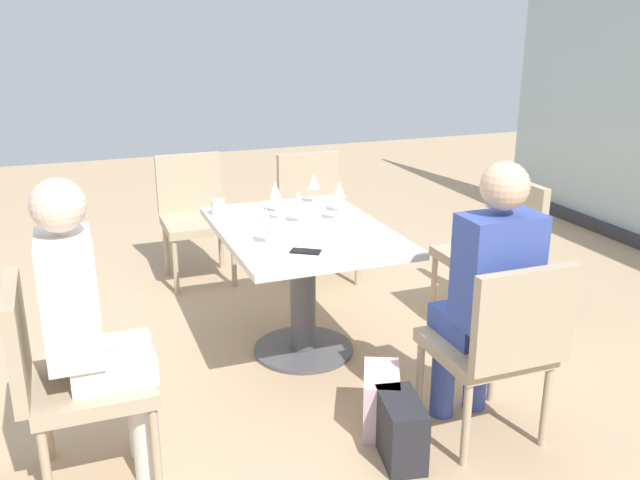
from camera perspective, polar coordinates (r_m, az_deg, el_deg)
ground_plane at (r=3.97m, az=-1.37°, el=-9.12°), size 12.00×12.00×0.00m
dining_table_main at (r=3.75m, az=-1.43°, el=-1.80°), size 1.21×0.86×0.73m
chair_far_right at (r=3.06m, az=14.50°, el=-8.05°), size 0.50×0.46×0.87m
chair_front_right at (r=2.90m, az=-20.27°, el=-10.13°), size 0.46×0.50×0.87m
chair_far_left at (r=4.92m, az=-0.35°, el=2.58°), size 0.50×0.46×0.87m
chair_side_end at (r=4.97m, az=-10.31°, el=2.44°), size 0.50×0.46×0.87m
chair_near_window at (r=4.31m, az=14.33°, el=-0.27°), size 0.46×0.51×0.87m
person_far_right at (r=3.06m, az=13.64°, el=-3.81°), size 0.39×0.34×1.26m
person_front_right at (r=2.81m, az=-18.50°, el=-6.23°), size 0.34×0.39×1.26m
wine_glass_0 at (r=3.40m, az=-4.47°, el=1.77°), size 0.07×0.07×0.18m
wine_glass_1 at (r=3.79m, az=-3.49°, el=3.53°), size 0.07×0.07×0.18m
wine_glass_2 at (r=3.74m, az=-1.80°, el=3.34°), size 0.07×0.07×0.18m
wine_glass_3 at (r=3.94m, az=1.62°, el=4.13°), size 0.07×0.07×0.18m
wine_glass_4 at (r=4.14m, az=-0.54°, el=4.82°), size 0.07×0.07×0.18m
wine_glass_5 at (r=3.79m, az=1.25°, el=3.54°), size 0.07×0.07×0.18m
wine_glass_6 at (r=3.94m, az=-3.72°, el=4.07°), size 0.07×0.07×0.18m
coffee_cup at (r=3.96m, az=-8.40°, el=2.70°), size 0.08×0.08×0.09m
cell_phone_on_table at (r=3.31m, az=-1.19°, el=-0.94°), size 0.14×0.16×0.01m
handbag_0 at (r=3.25m, az=5.05°, el=-12.99°), size 0.34×0.27×0.28m
handbag_2 at (r=3.06m, az=6.66°, el=-15.24°), size 0.32×0.21×0.28m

